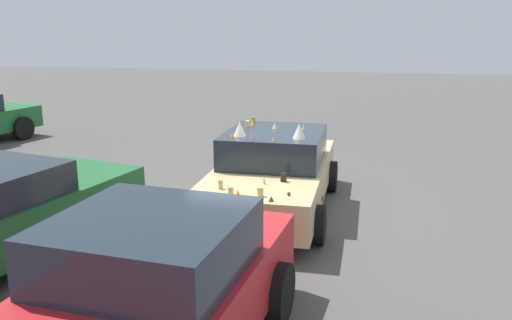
% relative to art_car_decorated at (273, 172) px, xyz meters
% --- Properties ---
extents(ground_plane, '(60.00, 60.00, 0.00)m').
position_rel_art_car_decorated_xyz_m(ground_plane, '(-0.04, -0.00, -0.69)').
color(ground_plane, '#514F4C').
extents(art_car_decorated, '(4.36, 2.08, 1.64)m').
position_rel_art_car_decorated_xyz_m(art_car_decorated, '(0.00, 0.00, 0.00)').
color(art_car_decorated, '#D8BC7F').
rests_on(art_car_decorated, ground).
extents(parked_sedan_behind_left, '(4.46, 2.59, 1.36)m').
position_rel_art_car_decorated_xyz_m(parked_sedan_behind_left, '(-2.87, 3.28, -0.00)').
color(parked_sedan_behind_left, '#1E602D').
rests_on(parked_sedan_behind_left, ground).
extents(parked_sedan_row_back_center, '(4.27, 2.36, 1.52)m').
position_rel_art_car_decorated_xyz_m(parked_sedan_row_back_center, '(-4.78, 0.31, 0.06)').
color(parked_sedan_row_back_center, red).
rests_on(parked_sedan_row_back_center, ground).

